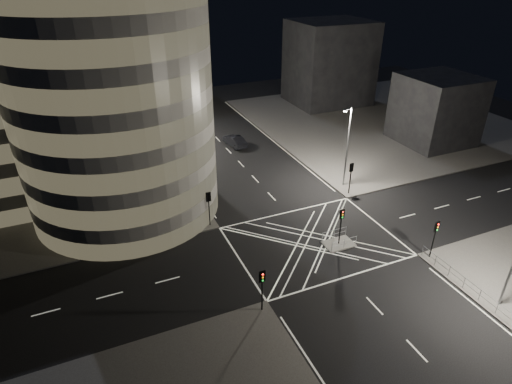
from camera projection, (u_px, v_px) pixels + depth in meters
name	position (u px, v px, depth m)	size (l,w,h in m)	color
ground	(314.00, 241.00, 43.39)	(120.00, 120.00, 0.00)	black
sidewalk_far_left	(12.00, 180.00, 54.96)	(42.00, 42.00, 0.15)	#474543
sidewalk_far_right	(380.00, 120.00, 75.10)	(42.00, 42.00, 0.15)	#474543
central_island	(339.00, 244.00, 42.85)	(3.00, 2.00, 0.15)	slate
office_tower_curved	(61.00, 93.00, 45.09)	(30.00, 29.00, 27.20)	gray
office_block_rear	(49.00, 64.00, 64.06)	(24.00, 16.00, 22.00)	gray
building_right_far	(329.00, 63.00, 80.82)	(14.00, 12.00, 15.00)	black
building_right_near	(436.00, 109.00, 64.15)	(10.00, 10.00, 10.00)	black
building_far_end	(150.00, 50.00, 84.19)	(18.00, 8.00, 18.00)	black
tree_a	(186.00, 185.00, 44.90)	(3.84, 3.84, 6.34)	black
tree_b	(172.00, 158.00, 49.41)	(4.40, 4.40, 7.29)	black
tree_c	(161.00, 146.00, 54.61)	(3.68, 3.68, 6.08)	black
tree_d	(151.00, 122.00, 58.84)	(4.83, 4.83, 7.96)	black
tree_e	(143.00, 114.00, 64.01)	(3.77, 3.77, 6.62)	black
traffic_signal_fl	(209.00, 203.00, 44.38)	(0.55, 0.22, 4.00)	black
traffic_signal_nl	(262.00, 283.00, 33.46)	(0.55, 0.22, 4.00)	black
traffic_signal_fr	(351.00, 173.00, 50.49)	(0.55, 0.22, 4.00)	black
traffic_signal_nr	(435.00, 233.00, 39.58)	(0.55, 0.22, 4.00)	black
traffic_signal_island	(341.00, 220.00, 41.47)	(0.55, 0.22, 4.00)	black
street_lamp_left_near	(187.00, 161.00, 47.06)	(1.25, 0.25, 10.00)	slate
street_lamp_left_far	(154.00, 113.00, 61.51)	(1.25, 0.25, 10.00)	slate
street_lamp_right_far	(347.00, 145.00, 51.21)	(1.25, 0.25, 10.00)	slate
railing_near_right	(472.00, 289.00, 36.18)	(0.06, 11.70, 1.10)	slate
railing_island_south	(344.00, 244.00, 41.82)	(2.80, 0.06, 1.10)	slate
railing_island_north	(334.00, 234.00, 43.27)	(2.80, 0.06, 1.10)	slate
sedan	(235.00, 141.00, 64.70)	(1.73, 4.95, 1.63)	black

